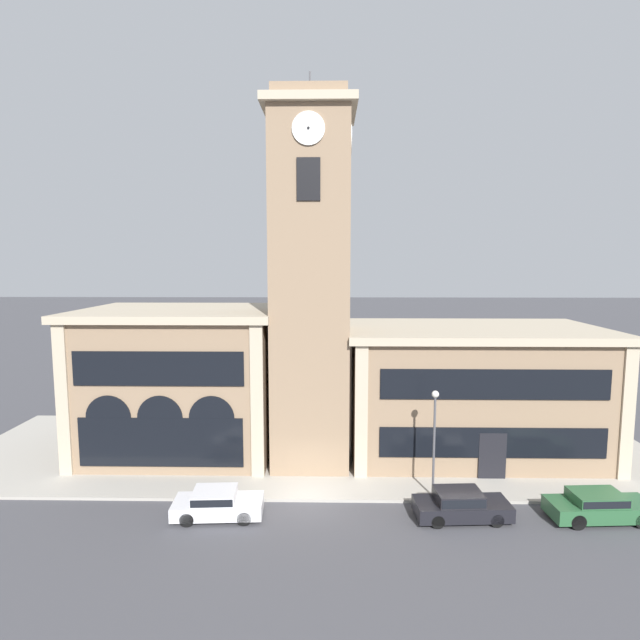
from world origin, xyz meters
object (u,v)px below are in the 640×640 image
street_lamp (434,427)px  parked_car_near (217,503)px  parked_car_mid (461,504)px  parked_car_far (599,505)px

street_lamp → parked_car_near: bearing=-169.4°
parked_car_near → parked_car_mid: 11.51m
parked_car_mid → street_lamp: size_ratio=0.82×
parked_car_near → street_lamp: bearing=7.3°
parked_car_far → street_lamp: (-7.34, 1.99, 3.07)m
street_lamp → parked_car_mid: bearing=-65.9°
parked_car_near → street_lamp: size_ratio=0.78×
parked_car_mid → street_lamp: bearing=110.8°
parked_car_near → parked_car_far: bearing=-3.3°
parked_car_near → parked_car_mid: bearing=-3.3°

